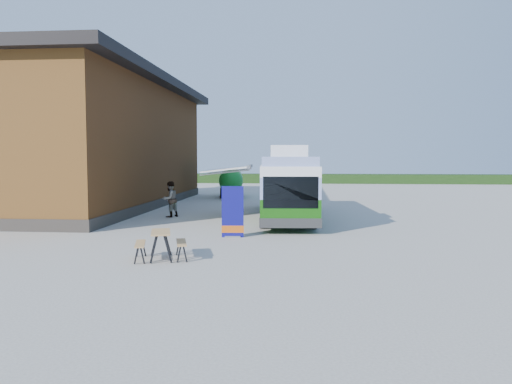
# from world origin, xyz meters

# --- Properties ---
(ground) EXTENTS (100.00, 100.00, 0.00)m
(ground) POSITION_xyz_m (0.00, 0.00, 0.00)
(ground) COLOR #BCB7AD
(ground) RESTS_ON ground
(barn) EXTENTS (9.60, 21.20, 7.50)m
(barn) POSITION_xyz_m (-10.50, 10.00, 3.59)
(barn) COLOR brown
(barn) RESTS_ON ground
(hedge) EXTENTS (40.00, 3.00, 1.00)m
(hedge) POSITION_xyz_m (8.00, 38.00, 0.50)
(hedge) COLOR #264419
(hedge) RESTS_ON ground
(bus) EXTENTS (3.09, 11.11, 3.37)m
(bus) POSITION_xyz_m (0.88, 5.43, 1.61)
(bus) COLOR #1C6711
(bus) RESTS_ON ground
(awning) EXTENTS (2.51, 3.76, 0.48)m
(awning) POSITION_xyz_m (-1.71, 5.29, 2.46)
(awning) COLOR white
(awning) RESTS_ON ground
(banner) EXTENTS (0.81, 0.22, 1.86)m
(banner) POSITION_xyz_m (-0.82, -0.59, 0.76)
(banner) COLOR navy
(banner) RESTS_ON ground
(picnic_table) EXTENTS (1.70, 1.59, 0.80)m
(picnic_table) POSITION_xyz_m (-2.30, -4.65, 0.60)
(picnic_table) COLOR tan
(picnic_table) RESTS_ON ground
(person_a) EXTENTS (0.84, 0.80, 1.93)m
(person_a) POSITION_xyz_m (0.03, 4.91, 0.97)
(person_a) COLOR #999999
(person_a) RESTS_ON ground
(person_b) EXTENTS (1.01, 1.06, 1.73)m
(person_b) POSITION_xyz_m (-4.69, 5.19, 0.87)
(person_b) COLOR #999999
(person_b) RESTS_ON ground
(slurry_tanker) EXTENTS (2.15, 5.66, 2.10)m
(slurry_tanker) POSITION_xyz_m (-3.48, 17.63, 1.21)
(slurry_tanker) COLOR #178127
(slurry_tanker) RESTS_ON ground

